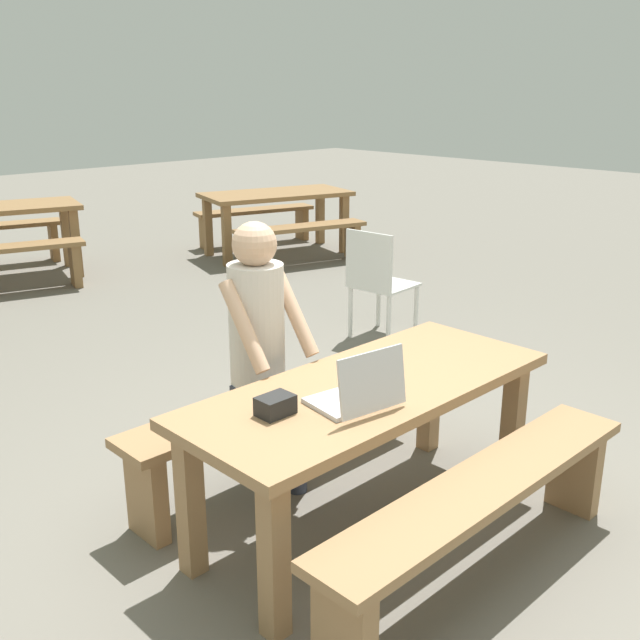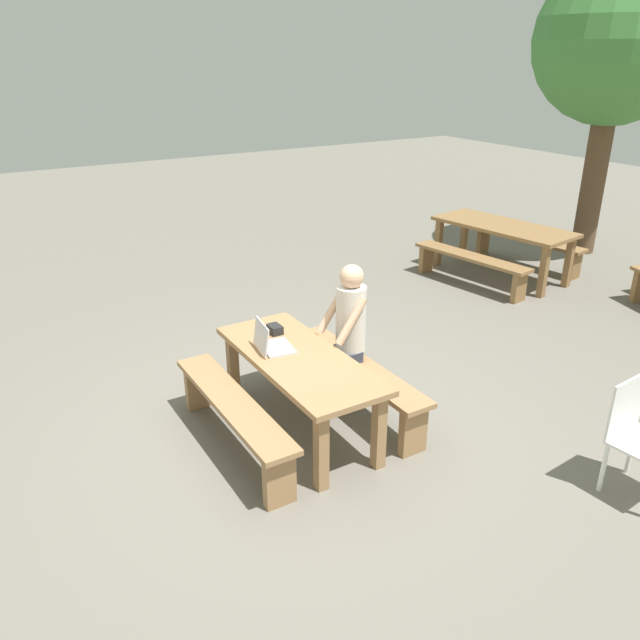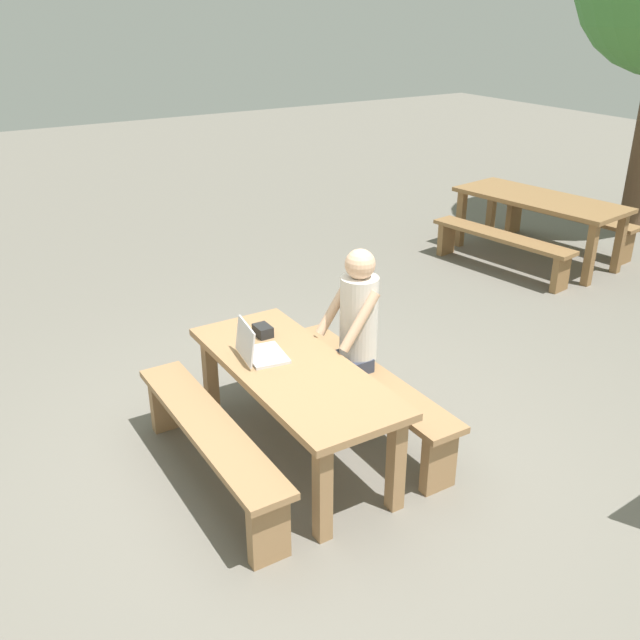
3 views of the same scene
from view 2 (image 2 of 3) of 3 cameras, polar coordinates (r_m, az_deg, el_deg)
name	(u,v)px [view 2 (image 2 of 3)]	position (r m, az deg, el deg)	size (l,w,h in m)	color
ground_plane	(300,428)	(5.59, -1.87, -9.81)	(30.00, 30.00, 0.00)	slate
picnic_table_front	(299,368)	(5.29, -1.95, -4.40)	(1.80, 0.73, 0.71)	#9E754C
bench_near	(233,413)	(5.18, -7.92, -8.36)	(1.79, 0.30, 0.47)	#9E754C
bench_far	(358,375)	(5.69, 3.50, -5.04)	(1.79, 0.30, 0.47)	#9E754C
laptop	(271,343)	(5.33, -4.50, -2.12)	(0.36, 0.33, 0.26)	silver
small_pouch	(275,329)	(5.65, -4.13, -0.85)	(0.15, 0.10, 0.08)	black
person_seated	(347,327)	(5.58, 2.49, -0.60)	(0.38, 0.39, 1.37)	#333847
plastic_chair	(638,435)	(5.19, 27.01, -9.34)	(0.47, 0.47, 0.89)	white
picnic_table_mid	(503,232)	(9.46, 16.31, 7.70)	(2.11, 1.12, 0.76)	olive
bench_mid_south	(471,263)	(9.01, 13.56, 5.10)	(1.83, 0.57, 0.45)	olive
bench_mid_north	(527,245)	(10.11, 18.36, 6.54)	(1.83, 0.57, 0.45)	olive
tree_left	(617,43)	(10.88, 25.45, 21.81)	(2.42, 2.42, 4.41)	brown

